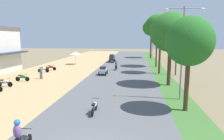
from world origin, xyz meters
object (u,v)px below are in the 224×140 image
Objects in this scene: parked_motorbike_sixth at (44,69)px; vendor_umbrella at (76,53)px; parked_motorbike_seventh at (51,67)px; median_tree_fourth at (157,26)px; median_tree_third at (161,28)px; car_van_charcoal at (112,58)px; streetlamp_mid at (152,42)px; median_tree_nearest at (189,42)px; motorbike_foreground_rider at (20,137)px; utility_pole_near at (177,43)px; pedestrian_on_shoulder at (41,72)px; motorbike_ahead_second at (95,106)px; parked_motorbike_fourth at (5,82)px; median_tree_second at (171,32)px; parked_motorbike_fifth at (23,77)px; car_hatchback_silver at (103,70)px; median_tree_fifth at (151,28)px; streetlamp_near at (182,47)px; motorbike_ahead_third at (116,65)px.

vendor_umbrella reaches higher than parked_motorbike_sixth.
median_tree_fourth is (17.34, 6.23, 6.79)m from parked_motorbike_seventh.
median_tree_third is 3.50× the size of car_van_charcoal.
streetlamp_mid is at bearing 88.94° from median_tree_third.
median_tree_nearest is (15.48, -23.77, 2.70)m from vendor_umbrella.
utility_pole_near is at bearing 62.96° from motorbike_foreground_rider.
pedestrian_on_shoulder is at bearing 113.34° from motorbike_foreground_rider.
parked_motorbike_sixth is 1.00× the size of motorbike_ahead_second.
median_tree_fourth is at bearing 73.12° from motorbike_foreground_rider.
parked_motorbike_fourth is 18.62m from median_tree_second.
motorbike_foreground_rider reaches higher than parked_motorbike_fifth.
pedestrian_on_shoulder reaches higher than parked_motorbike_fifth.
pedestrian_on_shoulder is at bearing -122.99° from streetlamp_mid.
parked_motorbike_fifth is 10.49m from car_hatchback_silver.
vendor_umbrella is 19.91m from utility_pole_near.
streetlamp_mid reaches higher than pedestrian_on_shoulder.
parked_motorbike_fifth is at bearing -156.14° from median_tree_third.
parked_motorbike_fourth is 0.75× the size of car_van_charcoal.
vendor_umbrella is 0.32× the size of median_tree_second.
pedestrian_on_shoulder reaches higher than car_hatchback_silver.
median_tree_fifth is at bearing 54.06° from parked_motorbike_sixth.
car_van_charcoal is at bearing 54.44° from parked_motorbike_seventh.
motorbike_ahead_second is at bearing -168.31° from median_tree_nearest.
streetlamp_mid is at bearing 89.72° from median_tree_nearest.
streetlamp_near is 17.08m from motorbike_ahead_third.
car_hatchback_silver is 1.11× the size of motorbike_ahead_second.
parked_motorbike_fifth is at bearing -179.84° from median_tree_second.
parked_motorbike_fifth is 0.90× the size of car_hatchback_silver.
median_tree_fourth reaches higher than streetlamp_mid.
median_tree_fourth reaches higher than streetlamp_near.
motorbike_foreground_rider is 1.00× the size of motorbike_ahead_third.
motorbike_foreground_rider is at bearing -101.17° from median_tree_fifth.
motorbike_ahead_third is at bearing 18.91° from parked_motorbike_sixth.
parked_motorbike_fifth is 16.75m from motorbike_foreground_rider.
median_tree_nearest is 33.85m from streetlamp_mid.
parked_motorbike_seventh is at bearing 175.23° from utility_pole_near.
pedestrian_on_shoulder is (1.92, 4.43, 0.41)m from parked_motorbike_fourth.
parked_motorbike_fourth is at bearing -110.93° from car_van_charcoal.
median_tree_third is (17.43, 1.25, 6.13)m from parked_motorbike_sixth.
median_tree_fifth is 4.89× the size of car_hatchback_silver.
streetlamp_mid is at bearing 32.77° from vendor_umbrella.
median_tree_fifth is 15.41m from car_van_charcoal.
median_tree_second is 5.38m from streetlamp_near.
median_tree_third is at bearing 158.54° from utility_pole_near.
utility_pole_near reaches higher than vendor_umbrella.
utility_pole_near reaches higher than median_tree_third.
median_tree_fifth is at bearing 52.19° from parked_motorbike_seventh.
parked_motorbike_fourth and parked_motorbike_fifth have the same top height.
median_tree_nearest is 3.72× the size of motorbike_ahead_third.
motorbike_foreground_rider is at bearing -111.33° from median_tree_third.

